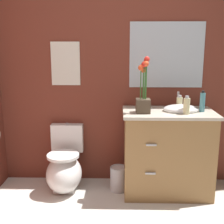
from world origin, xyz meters
TOP-DOWN VIEW (x-y plane):
  - wall_back at (0.20, 1.67)m, footprint 4.00×0.05m
  - toilet at (-0.54, 1.37)m, footprint 0.38×0.59m
  - vanity_cabinet at (0.56, 1.34)m, footprint 0.94×0.56m
  - flower_vase at (0.28, 1.27)m, footprint 0.14×0.14m
  - soap_bottle at (0.68, 1.43)m, footprint 0.06×0.06m
  - lotion_bottle at (0.89, 1.33)m, footprint 0.05×0.05m
  - hand_wash_bottle at (0.71, 1.22)m, footprint 0.06×0.06m
  - trash_bin at (0.04, 1.36)m, footprint 0.18×0.18m
  - wall_poster at (-0.54, 1.64)m, footprint 0.32×0.01m
  - wall_mirror at (0.56, 1.64)m, footprint 0.80×0.01m

SIDE VIEW (x-z plane):
  - trash_bin at x=0.04m, z-range 0.00..0.27m
  - toilet at x=-0.54m, z-range -0.10..0.59m
  - vanity_cabinet at x=0.56m, z-range -0.08..1.00m
  - soap_bottle at x=0.68m, z-range 0.89..1.04m
  - hand_wash_bottle at x=0.71m, z-range 0.89..1.07m
  - lotion_bottle at x=0.89m, z-range 0.89..1.10m
  - flower_vase at x=0.28m, z-range 0.81..1.37m
  - wall_back at x=0.20m, z-range 0.00..2.50m
  - wall_poster at x=-0.54m, z-range 1.12..1.59m
  - wall_mirror at x=0.56m, z-range 1.10..1.80m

